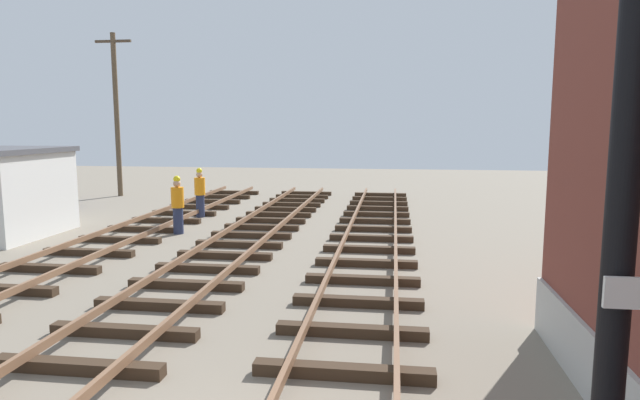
{
  "coord_description": "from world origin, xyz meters",
  "views": [
    {
      "loc": [
        1.52,
        -4.01,
        3.42
      ],
      "look_at": [
        -0.22,
        8.77,
        1.67
      ],
      "focal_mm": 30.55,
      "sensor_mm": 36.0,
      "label": 1
    }
  ],
  "objects_px": {
    "utility_pole_far": "(116,112)",
    "control_hut": "(2,192)",
    "parked_car_blue": "(18,186)",
    "track_worker_foreground": "(200,193)",
    "signal_mast": "(631,106)",
    "track_worker_distant": "(178,205)"
  },
  "relations": [
    {
      "from": "signal_mast",
      "to": "track_worker_distant",
      "type": "height_order",
      "value": "signal_mast"
    },
    {
      "from": "utility_pole_far",
      "to": "control_hut",
      "type": "bearing_deg",
      "value": -82.14
    },
    {
      "from": "control_hut",
      "to": "parked_car_blue",
      "type": "bearing_deg",
      "value": 123.31
    },
    {
      "from": "parked_car_blue",
      "to": "utility_pole_far",
      "type": "distance_m",
      "value": 5.75
    },
    {
      "from": "parked_car_blue",
      "to": "track_worker_foreground",
      "type": "xyz_separation_m",
      "value": [
        8.6,
        -1.49,
        0.03
      ]
    },
    {
      "from": "signal_mast",
      "to": "track_worker_foreground",
      "type": "xyz_separation_m",
      "value": [
        -8.54,
        16.31,
        -2.6
      ]
    },
    {
      "from": "track_worker_foreground",
      "to": "signal_mast",
      "type": "bearing_deg",
      "value": -62.36
    },
    {
      "from": "signal_mast",
      "to": "parked_car_blue",
      "type": "height_order",
      "value": "signal_mast"
    },
    {
      "from": "control_hut",
      "to": "utility_pole_far",
      "type": "distance_m",
      "value": 10.34
    },
    {
      "from": "control_hut",
      "to": "utility_pole_far",
      "type": "bearing_deg",
      "value": 97.86
    },
    {
      "from": "track_worker_distant",
      "to": "signal_mast",
      "type": "bearing_deg",
      "value": -58.27
    },
    {
      "from": "signal_mast",
      "to": "track_worker_distant",
      "type": "xyz_separation_m",
      "value": [
        -8.11,
        13.11,
        -2.6
      ]
    },
    {
      "from": "track_worker_foreground",
      "to": "track_worker_distant",
      "type": "relative_size",
      "value": 1.0
    },
    {
      "from": "signal_mast",
      "to": "control_hut",
      "type": "distance_m",
      "value": 18.08
    },
    {
      "from": "control_hut",
      "to": "parked_car_blue",
      "type": "distance_m",
      "value": 6.94
    },
    {
      "from": "parked_car_blue",
      "to": "utility_pole_far",
      "type": "xyz_separation_m",
      "value": [
        2.44,
        4.1,
        3.21
      ]
    },
    {
      "from": "track_worker_distant",
      "to": "track_worker_foreground",
      "type": "bearing_deg",
      "value": 97.72
    },
    {
      "from": "parked_car_blue",
      "to": "signal_mast",
      "type": "bearing_deg",
      "value": -46.07
    },
    {
      "from": "signal_mast",
      "to": "parked_car_blue",
      "type": "xyz_separation_m",
      "value": [
        -17.14,
        17.79,
        -2.63
      ]
    },
    {
      "from": "control_hut",
      "to": "track_worker_distant",
      "type": "bearing_deg",
      "value": 11.87
    },
    {
      "from": "utility_pole_far",
      "to": "track_worker_distant",
      "type": "distance_m",
      "value": 11.44
    },
    {
      "from": "signal_mast",
      "to": "utility_pole_far",
      "type": "bearing_deg",
      "value": 123.89
    }
  ]
}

